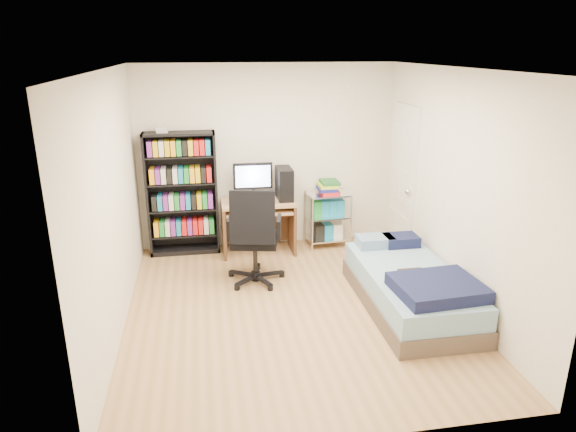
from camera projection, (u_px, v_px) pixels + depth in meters
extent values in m
cube|color=tan|center=(292.00, 310.00, 5.57)|extent=(3.50, 4.00, 0.04)
cube|color=silver|center=(293.00, 67.00, 4.77)|extent=(3.50, 4.00, 0.04)
cube|color=white|center=(267.00, 157.00, 7.06)|extent=(3.50, 0.04, 2.50)
cube|color=white|center=(348.00, 285.00, 3.28)|extent=(3.50, 0.04, 2.50)
cube|color=white|center=(110.00, 206.00, 4.89)|extent=(0.04, 4.00, 2.50)
cube|color=white|center=(456.00, 190.00, 5.45)|extent=(0.04, 4.00, 2.50)
cube|color=black|center=(182.00, 194.00, 6.84)|extent=(0.93, 0.31, 1.65)
cube|color=black|center=(185.00, 234.00, 7.02)|extent=(0.87, 0.29, 0.02)
cube|color=red|center=(184.00, 226.00, 6.97)|extent=(0.80, 0.25, 0.20)
cube|color=black|center=(183.00, 209.00, 6.90)|extent=(0.87, 0.29, 0.02)
cube|color=#1A85B9|center=(183.00, 201.00, 6.86)|extent=(0.80, 0.25, 0.20)
cube|color=black|center=(182.00, 183.00, 6.79)|extent=(0.87, 0.29, 0.02)
cube|color=gold|center=(181.00, 174.00, 6.74)|extent=(0.80, 0.25, 0.20)
cube|color=black|center=(180.00, 156.00, 6.68)|extent=(0.87, 0.29, 0.02)
cube|color=green|center=(179.00, 147.00, 6.63)|extent=(0.80, 0.25, 0.20)
cube|color=silver|center=(161.00, 130.00, 6.54)|extent=(0.14, 0.13, 0.07)
cube|color=tan|center=(258.00, 202.00, 6.87)|extent=(0.97, 0.53, 0.04)
cube|color=#3C2D21|center=(224.00, 230.00, 6.91)|extent=(0.04, 0.53, 0.69)
cube|color=#3C2D21|center=(292.00, 226.00, 7.06)|extent=(0.04, 0.53, 0.69)
cube|color=#3C2D21|center=(256.00, 221.00, 7.21)|extent=(0.93, 0.03, 0.63)
cube|color=tan|center=(259.00, 211.00, 6.82)|extent=(0.88, 0.44, 0.02)
cube|color=black|center=(259.00, 210.00, 6.80)|extent=(0.43, 0.15, 0.02)
cube|color=black|center=(253.00, 176.00, 6.85)|extent=(0.53, 0.05, 0.35)
cube|color=#CCDCFF|center=(253.00, 176.00, 6.83)|extent=(0.47, 0.01, 0.29)
cube|color=black|center=(284.00, 183.00, 6.90)|extent=(0.19, 0.41, 0.43)
cube|color=black|center=(232.00, 197.00, 6.74)|extent=(0.08, 0.08, 0.17)
cube|color=black|center=(271.00, 197.00, 6.77)|extent=(0.08, 0.08, 0.17)
cylinder|color=black|center=(255.00, 257.00, 6.13)|extent=(0.06, 0.06, 0.42)
cube|color=black|center=(255.00, 239.00, 6.06)|extent=(0.62, 0.62, 0.09)
cube|color=black|center=(252.00, 218.00, 5.72)|extent=(0.53, 0.26, 0.61)
cube|color=black|center=(230.00, 227.00, 6.02)|extent=(0.11, 0.33, 0.24)
cube|color=black|center=(279.00, 227.00, 6.01)|extent=(0.11, 0.33, 0.24)
cylinder|color=silver|center=(312.00, 225.00, 6.98)|extent=(0.03, 0.03, 0.76)
cylinder|color=silver|center=(351.00, 222.00, 7.10)|extent=(0.03, 0.03, 0.76)
cylinder|color=silver|center=(305.00, 216.00, 7.34)|extent=(0.03, 0.03, 0.76)
cylinder|color=silver|center=(342.00, 214.00, 7.46)|extent=(0.03, 0.03, 0.76)
cube|color=silver|center=(327.00, 237.00, 7.31)|extent=(0.58, 0.43, 0.02)
cube|color=silver|center=(328.00, 216.00, 7.20)|extent=(0.58, 0.43, 0.02)
cube|color=silver|center=(328.00, 194.00, 7.10)|extent=(0.58, 0.43, 0.02)
cube|color=red|center=(328.00, 187.00, 7.07)|extent=(0.26, 0.32, 0.17)
cube|color=brown|center=(409.00, 299.00, 5.56)|extent=(0.95, 1.91, 0.19)
cube|color=#7EA5BC|center=(410.00, 281.00, 5.50)|extent=(0.92, 1.87, 0.23)
cube|color=#12173A|center=(437.00, 288.00, 4.96)|extent=(0.86, 0.72, 0.13)
cube|color=#90B2CC|center=(375.00, 241.00, 6.13)|extent=(0.43, 0.29, 0.12)
cube|color=#12173A|center=(401.00, 240.00, 6.17)|extent=(0.40, 0.29, 0.12)
cube|color=#3A2412|center=(413.00, 273.00, 5.41)|extent=(0.27, 0.21, 0.02)
cube|color=silver|center=(403.00, 181.00, 6.79)|extent=(0.05, 0.80, 2.00)
sphere|color=silver|center=(408.00, 191.00, 6.49)|extent=(0.08, 0.08, 0.08)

